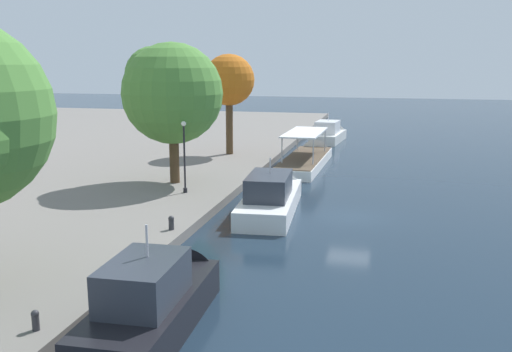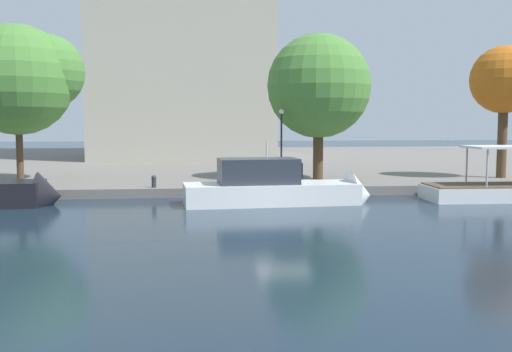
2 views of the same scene
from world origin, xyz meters
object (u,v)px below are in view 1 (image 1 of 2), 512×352
object	(u,v)px
motor_yacht_1	(158,301)
tree_0	(229,80)
tree_3	(170,92)
lamp_post	(184,155)
mooring_bollard_0	(171,222)
motor_yacht_2	(272,199)
tour_boat_3	(307,162)
mooring_bollard_1	(35,319)
motor_yacht_4	(329,135)

from	to	relation	value
motor_yacht_1	tree_0	distance (m)	33.94
motor_yacht_1	tree_3	xyz separation A→B (m)	(19.79, 7.32, 6.11)
lamp_post	mooring_bollard_0	bearing A→B (deg)	-164.51
motor_yacht_2	tree_0	distance (m)	19.39
motor_yacht_2	tree_3	size ratio (longest dim) A/B	1.08
tour_boat_3	mooring_bollard_1	bearing A→B (deg)	175.10
tour_boat_3	motor_yacht_1	bearing A→B (deg)	-179.67
tree_0	tree_3	xyz separation A→B (m)	(-12.83, 0.61, -0.39)
lamp_post	tree_0	xyz separation A→B (m)	(15.77, 1.46, 4.26)
lamp_post	tour_boat_3	bearing A→B (deg)	-21.56
mooring_bollard_1	tree_3	bearing A→B (deg)	10.62
mooring_bollard_0	tree_0	distance (m)	24.84
motor_yacht_4	mooring_bollard_0	bearing A→B (deg)	179.42
mooring_bollard_0	mooring_bollard_1	distance (m)	11.30
tree_0	motor_yacht_4	bearing A→B (deg)	-27.52
motor_yacht_1	tree_3	size ratio (longest dim) A/B	0.88
mooring_bollard_0	tree_0	world-z (taller)	tree_0
motor_yacht_4	tree_0	world-z (taller)	tree_0
motor_yacht_2	mooring_bollard_1	xyz separation A→B (m)	(-18.39, 3.88, 0.22)
mooring_bollard_0	lamp_post	xyz separation A→B (m)	(7.95, 2.20, 2.12)
motor_yacht_4	tree_3	xyz separation A→B (m)	(-27.45, 8.23, 6.28)
tree_3	mooring_bollard_1	bearing A→B (deg)	-169.38
mooring_bollard_1	motor_yacht_4	bearing A→B (deg)	-4.68
motor_yacht_1	tree_0	world-z (taller)	tree_0
motor_yacht_2	lamp_post	distance (m)	6.48
mooring_bollard_1	lamp_post	size ratio (longest dim) A/B	0.15
tree_3	tour_boat_3	bearing A→B (deg)	-33.77
motor_yacht_4	mooring_bollard_0	size ratio (longest dim) A/B	11.49
mooring_bollard_0	tree_0	size ratio (longest dim) A/B	0.08
mooring_bollard_1	tree_0	xyz separation A→B (m)	(35.02, 3.55, 6.40)
motor_yacht_1	mooring_bollard_1	distance (m)	3.97
tour_boat_3	tree_3	bearing A→B (deg)	147.61
motor_yacht_2	tour_boat_3	bearing A→B (deg)	-3.49
motor_yacht_1	motor_yacht_2	distance (m)	16.01
mooring_bollard_0	mooring_bollard_1	world-z (taller)	mooring_bollard_0
motor_yacht_1	motor_yacht_2	world-z (taller)	motor_yacht_1
motor_yacht_1	lamp_post	size ratio (longest dim) A/B	1.82
motor_yacht_2	motor_yacht_4	xyz separation A→B (m)	(31.25, -0.19, -0.05)
tour_boat_3	mooring_bollard_0	world-z (taller)	tour_boat_3
mooring_bollard_0	lamp_post	size ratio (longest dim) A/B	0.16
motor_yacht_2	tour_boat_3	world-z (taller)	motor_yacht_2
tour_boat_3	tree_0	bearing A→B (deg)	83.53
tree_3	mooring_bollard_0	bearing A→B (deg)	-158.56
tree_0	tree_3	bearing A→B (deg)	177.27
mooring_bollard_1	motor_yacht_2	bearing A→B (deg)	-11.92
motor_yacht_2	mooring_bollard_1	world-z (taller)	motor_yacht_2
mooring_bollard_0	tree_3	world-z (taller)	tree_3
tour_boat_3	lamp_post	bearing A→B (deg)	159.82
motor_yacht_2	tree_0	world-z (taller)	tree_0
motor_yacht_1	mooring_bollard_0	distance (m)	9.41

